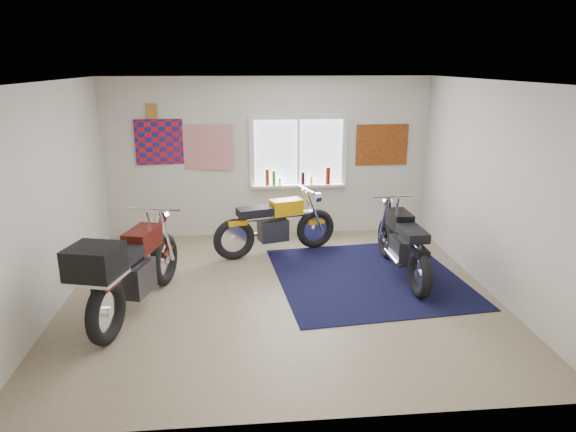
{
  "coord_description": "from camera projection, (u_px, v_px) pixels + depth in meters",
  "views": [
    {
      "loc": [
        -0.48,
        -6.13,
        2.91
      ],
      "look_at": [
        0.13,
        0.4,
        0.94
      ],
      "focal_mm": 32.0,
      "sensor_mm": 36.0,
      "label": 1
    }
  ],
  "objects": [
    {
      "name": "ground",
      "position": [
        281.0,
        294.0,
        6.73
      ],
      "size": [
        5.5,
        5.5,
        0.0
      ],
      "primitive_type": "plane",
      "color": "#9E896B",
      "rests_on": "ground"
    },
    {
      "name": "room_shell",
      "position": [
        280.0,
        171.0,
        6.25
      ],
      "size": [
        5.5,
        5.5,
        5.5
      ],
      "color": "white",
      "rests_on": "ground"
    },
    {
      "name": "navy_rug",
      "position": [
        368.0,
        277.0,
        7.24
      ],
      "size": [
        2.73,
        2.82,
        0.01
      ],
      "primitive_type": "cube",
      "rotation": [
        0.0,
        0.0,
        0.09
      ],
      "color": "black",
      "rests_on": "ground"
    },
    {
      "name": "window_assembly",
      "position": [
        298.0,
        157.0,
        8.73
      ],
      "size": [
        1.66,
        0.17,
        1.26
      ],
      "color": "white",
      "rests_on": "room_shell"
    },
    {
      "name": "oil_bottles",
      "position": [
        299.0,
        177.0,
        8.76
      ],
      "size": [
        1.12,
        0.09,
        0.3
      ],
      "color": "maroon",
      "rests_on": "window_assembly"
    },
    {
      "name": "flag_display",
      "position": [
        151.0,
        111.0,
        8.3
      ],
      "size": [
        1.6,
        0.1,
        1.17
      ],
      "color": "red",
      "rests_on": "room_shell"
    },
    {
      "name": "triumph_poster",
      "position": [
        382.0,
        145.0,
        8.82
      ],
      "size": [
        0.9,
        0.03,
        0.7
      ],
      "primitive_type": "cube",
      "color": "#A54C14",
      "rests_on": "room_shell"
    },
    {
      "name": "yellow_triumph",
      "position": [
        275.0,
        226.0,
        8.03
      ],
      "size": [
        1.98,
        0.8,
        1.02
      ],
      "rotation": [
        0.0,
        0.0,
        0.3
      ],
      "color": "black",
      "rests_on": "ground"
    },
    {
      "name": "black_chrome_bike",
      "position": [
        403.0,
        245.0,
        7.18
      ],
      "size": [
        0.63,
        2.05,
        1.05
      ],
      "rotation": [
        0.0,
        0.0,
        1.59
      ],
      "color": "black",
      "rests_on": "navy_rug"
    },
    {
      "name": "maroon_tourer",
      "position": [
        130.0,
        270.0,
        5.96
      ],
      "size": [
        1.02,
        2.25,
        1.15
      ],
      "rotation": [
        0.0,
        0.0,
        1.31
      ],
      "color": "black",
      "rests_on": "ground"
    }
  ]
}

